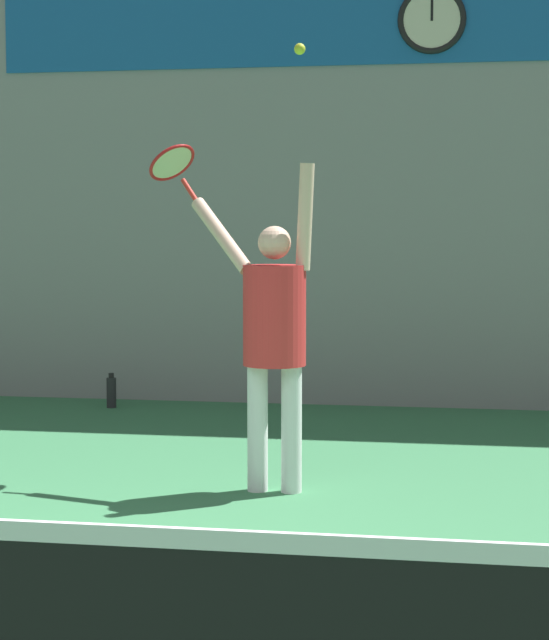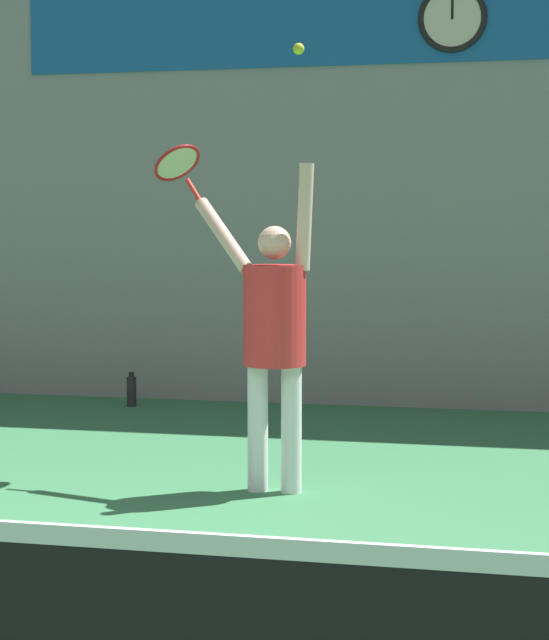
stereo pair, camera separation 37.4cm
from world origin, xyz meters
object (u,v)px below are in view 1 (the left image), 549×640
at_px(tennis_racket, 173,165).
at_px(scoreboard_clock, 432,19).
at_px(tennis_ball, 300,49).
at_px(tennis_player, 274,326).
at_px(water_bottle, 111,392).

bearing_deg(tennis_racket, scoreboard_clock, 62.97).
distance_m(tennis_racket, tennis_ball, 1.27).
relative_size(scoreboard_clock, tennis_ball, 8.90).
bearing_deg(tennis_ball, scoreboard_clock, 79.97).
distance_m(tennis_player, water_bottle, 3.82).
height_order(tennis_racket, tennis_ball, tennis_ball).
height_order(tennis_player, tennis_ball, tennis_ball).
xyz_separation_m(tennis_racket, tennis_ball, (0.94, -0.55, 0.66)).
relative_size(scoreboard_clock, tennis_player, 0.30).
xyz_separation_m(tennis_racket, water_bottle, (-1.30, 2.63, -1.94)).
relative_size(tennis_player, water_bottle, 6.43).
bearing_deg(tennis_racket, tennis_ball, -30.35).
xyz_separation_m(tennis_player, tennis_racket, (-0.76, 0.45, 1.03)).
xyz_separation_m(scoreboard_clock, water_bottle, (-2.89, -0.48, -3.39)).
xyz_separation_m(scoreboard_clock, tennis_player, (-0.83, -3.56, -2.48)).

